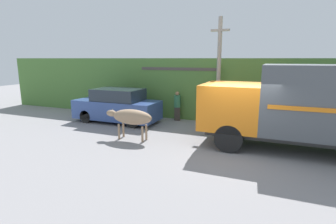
# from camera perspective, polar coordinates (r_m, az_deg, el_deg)

# --- Properties ---
(ground_plane) EXTENTS (60.00, 60.00, 0.00)m
(ground_plane) POSITION_cam_1_polar(r_m,az_deg,el_deg) (9.93, 15.12, -8.29)
(ground_plane) COLOR gray
(hillside_embankment) EXTENTS (32.00, 5.45, 3.32)m
(hillside_embankment) POSITION_cam_1_polar(r_m,az_deg,el_deg) (16.21, 18.56, 5.15)
(hillside_embankment) COLOR #4C7A38
(hillside_embankment) RESTS_ON ground_plane
(building_backdrop) EXTENTS (4.46, 2.70, 2.83)m
(building_backdrop) POSITION_cam_1_polar(r_m,az_deg,el_deg) (15.59, 4.01, 4.66)
(building_backdrop) COLOR #99ADB7
(building_backdrop) RESTS_ON ground_plane
(cargo_truck) EXTENTS (7.21, 2.44, 3.10)m
(cargo_truck) POSITION_cam_1_polar(r_m,az_deg,el_deg) (10.34, 28.84, 1.24)
(cargo_truck) COLOR #2D2D2D
(cargo_truck) RESTS_ON ground_plane
(brown_cow) EXTENTS (2.12, 0.63, 1.27)m
(brown_cow) POSITION_cam_1_polar(r_m,az_deg,el_deg) (10.85, -8.02, -1.13)
(brown_cow) COLOR #9E7F60
(brown_cow) RESTS_ON ground_plane
(parked_suv) EXTENTS (4.50, 1.81, 1.76)m
(parked_suv) POSITION_cam_1_polar(r_m,az_deg,el_deg) (14.03, -11.02, 1.27)
(parked_suv) COLOR #334C8C
(parked_suv) RESTS_ON ground_plane
(pedestrian_on_hill) EXTENTS (0.47, 0.47, 1.58)m
(pedestrian_on_hill) POSITION_cam_1_polar(r_m,az_deg,el_deg) (14.09, 2.01, 1.58)
(pedestrian_on_hill) COLOR #38332D
(pedestrian_on_hill) RESTS_ON ground_plane
(utility_pole) EXTENTS (0.90, 0.20, 5.26)m
(utility_pole) POSITION_cam_1_polar(r_m,az_deg,el_deg) (13.28, 10.98, 9.01)
(utility_pole) COLOR #9E998E
(utility_pole) RESTS_ON ground_plane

